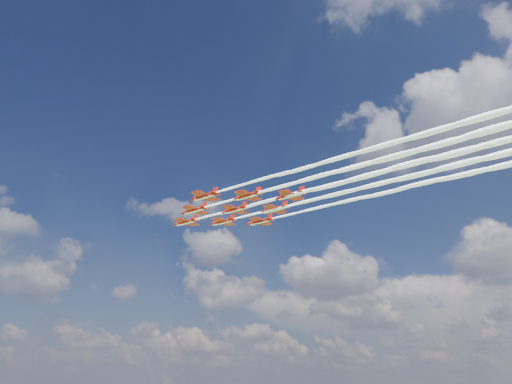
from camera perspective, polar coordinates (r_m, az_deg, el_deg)
jet_lead at (r=152.16m, az=4.71°, el=-0.19°), size 100.07×11.10×2.87m
jet_row2_port at (r=141.27m, az=6.91°, el=1.70°), size 100.07×11.10×2.87m
jet_row2_starb at (r=153.47m, az=9.63°, el=-0.14°), size 100.07×11.10×2.87m
jet_row3_port at (r=130.79m, az=9.48°, el=3.88°), size 100.07×11.10×2.87m
jet_row3_centre at (r=143.12m, az=12.17°, el=1.73°), size 100.07×11.10×2.87m
jet_row3_starb at (r=155.89m, az=14.43°, el=-0.08°), size 100.07×11.10×2.87m
jet_row4_port at (r=133.28m, az=15.12°, el=3.87°), size 100.07×11.10×2.87m
jet_row4_starb at (r=146.15m, az=17.26°, el=1.75°), size 100.07×11.10×2.87m
jet_tail at (r=136.99m, az=20.49°, el=3.82°), size 100.07×11.10×2.87m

